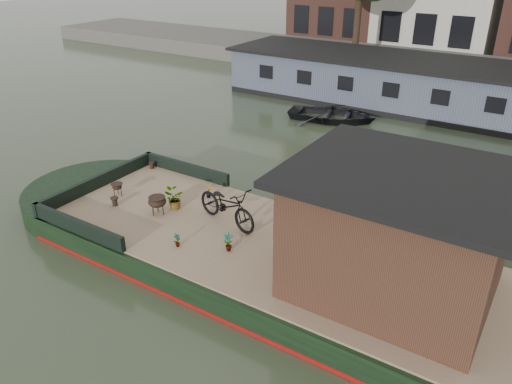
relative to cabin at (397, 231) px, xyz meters
The scene contains 18 objects.
ground 2.88m from the cabin, behind, with size 120.00×120.00×0.00m, color #2C3723.
houseboat_hull 3.87m from the cabin, behind, with size 14.01×4.02×0.60m.
houseboat_deck 2.52m from the cabin, behind, with size 11.80×3.80×0.05m, color #92735A.
bow_bulwark 7.33m from the cabin, behind, with size 3.00×4.00×0.35m.
cabin is the anchor object (origin of this frame).
bicycle 4.12m from the cabin, behind, with size 0.64×1.84×0.96m, color black.
potted_plant_a 3.56m from the cabin, 168.73° to the right, with size 0.23×0.15×0.43m, color brown.
potted_plant_b 5.46m from the cabin, 168.03° to the left, with size 0.17×0.14×0.31m, color brown.
potted_plant_c 5.67m from the cabin, behind, with size 0.47×0.41×0.52m, color brown.
potted_plant_d 3.14m from the cabin, 145.35° to the left, with size 0.29×0.29×0.52m, color brown.
potted_plant_e 4.64m from the cabin, 165.41° to the right, with size 0.17×0.11×0.32m, color brown.
brazier_front 5.82m from the cabin, behind, with size 0.43×0.43×0.47m, color black, non-canonical shape.
brazier_rear 7.37m from the cabin, behind, with size 0.33×0.33×0.35m, color black, non-canonical shape.
bollard_port 8.05m from the cabin, 167.68° to the left, with size 0.17×0.17×0.19m, color black.
bollard_stbd 7.06m from the cabin, behind, with size 0.20×0.20×0.23m, color black.
dinghy 12.16m from the cabin, 119.98° to the left, with size 2.57×3.60×0.75m, color black.
far_houseboat 14.20m from the cabin, 98.88° to the left, with size 20.40×4.40×2.11m.
quay 20.67m from the cabin, 96.09° to the left, with size 60.00×6.00×0.90m, color #47443F.
Camera 1 is at (4.23, -7.95, 6.57)m, focal length 35.00 mm.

